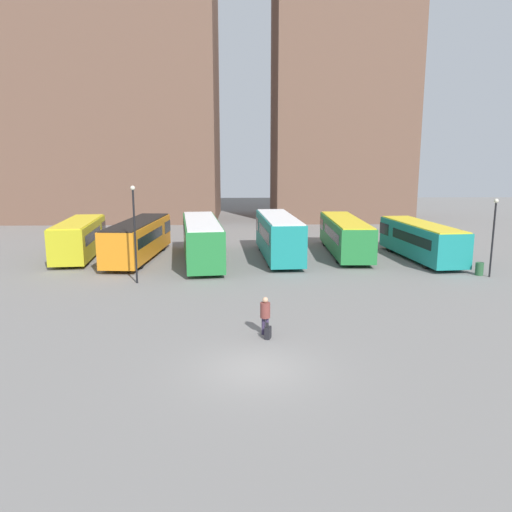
# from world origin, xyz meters

# --- Properties ---
(ground_plane) EXTENTS (160.00, 160.00, 0.00)m
(ground_plane) POSITION_xyz_m (0.00, 0.00, 0.00)
(ground_plane) COLOR slate
(building_block_left) EXTENTS (31.14, 15.03, 44.78)m
(building_block_left) POSITION_xyz_m (-19.15, 47.74, 22.39)
(building_block_left) COLOR brown
(building_block_left) RESTS_ON ground_plane
(building_block_right) EXTENTS (16.27, 14.95, 30.55)m
(building_block_right) POSITION_xyz_m (11.72, 47.74, 15.28)
(building_block_right) COLOR brown
(building_block_right) RESTS_ON ground_plane
(bus_0) EXTENTS (3.39, 9.47, 2.88)m
(bus_0) POSITION_xyz_m (-13.09, 21.32, 1.56)
(bus_0) COLOR gold
(bus_0) RESTS_ON ground_plane
(bus_1) EXTENTS (3.33, 11.32, 2.90)m
(bus_1) POSITION_xyz_m (-8.41, 20.77, 1.59)
(bus_1) COLOR orange
(bus_1) RESTS_ON ground_plane
(bus_2) EXTENTS (4.02, 12.03, 3.12)m
(bus_2) POSITION_xyz_m (-3.52, 19.66, 1.70)
(bus_2) COLOR #237A38
(bus_2) RESTS_ON ground_plane
(bus_3) EXTENTS (3.16, 10.79, 3.27)m
(bus_3) POSITION_xyz_m (2.30, 20.74, 1.77)
(bus_3) COLOR #19847F
(bus_3) RESTS_ON ground_plane
(bus_4) EXTENTS (2.84, 11.56, 2.84)m
(bus_4) POSITION_xyz_m (7.76, 22.24, 1.56)
(bus_4) COLOR #237A38
(bus_4) RESTS_ON ground_plane
(bus_5) EXTENTS (3.54, 10.46, 2.77)m
(bus_5) POSITION_xyz_m (13.08, 19.95, 1.51)
(bus_5) COLOR #19847F
(bus_5) RESTS_ON ground_plane
(traveler) EXTENTS (0.55, 0.55, 1.70)m
(traveler) POSITION_xyz_m (0.51, 3.63, 1.01)
(traveler) COLOR #382D4C
(traveler) RESTS_ON ground_plane
(suitcase) EXTENTS (0.33, 0.43, 0.76)m
(suitcase) POSITION_xyz_m (0.60, 3.13, 0.27)
(suitcase) COLOR black
(suitcase) RESTS_ON ground_plane
(lamp_post_0) EXTENTS (0.28, 0.28, 6.00)m
(lamp_post_0) POSITION_xyz_m (-7.01, 13.01, 3.51)
(lamp_post_0) COLOR black
(lamp_post_0) RESTS_ON ground_plane
(lamp_post_1) EXTENTS (0.28, 0.28, 5.09)m
(lamp_post_1) POSITION_xyz_m (15.62, 14.00, 3.03)
(lamp_post_1) COLOR black
(lamp_post_1) RESTS_ON ground_plane
(trash_bin) EXTENTS (0.52, 0.52, 0.85)m
(trash_bin) POSITION_xyz_m (15.16, 14.51, 0.42)
(trash_bin) COLOR #285633
(trash_bin) RESTS_ON ground_plane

